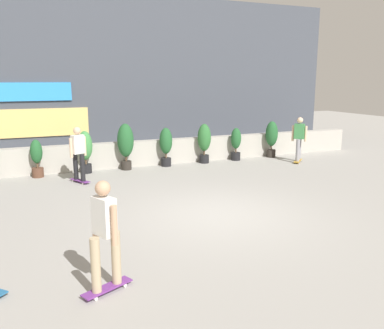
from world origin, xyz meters
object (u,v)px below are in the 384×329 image
skater_far_left (299,138)px  skater_by_wall_left (78,152)px  skater_foreground (105,232)px  potted_plant_2 (85,149)px  potted_plant_5 (204,140)px  potted_plant_6 (236,143)px  potted_plant_4 (166,144)px  potted_plant_7 (272,137)px  potted_plant_1 (37,157)px  potted_plant_3 (126,143)px

skater_far_left → skater_by_wall_left: (-8.01, 0.05, 0.00)m
skater_far_left → skater_foreground: bearing=-141.6°
potted_plant_2 → potted_plant_5: bearing=0.0°
potted_plant_5 → potted_plant_6: bearing=0.0°
potted_plant_4 → potted_plant_7: bearing=0.0°
potted_plant_6 → skater_far_left: size_ratio=0.74×
potted_plant_6 → potted_plant_7: (1.61, -0.00, 0.15)m
potted_plant_1 → skater_far_left: skater_far_left is taller
potted_plant_4 → potted_plant_7: potted_plant_7 is taller
potted_plant_3 → skater_by_wall_left: 2.14m
potted_plant_6 → skater_by_wall_left: size_ratio=0.74×
potted_plant_2 → potted_plant_5: 4.33m
potted_plant_2 → potted_plant_5: potted_plant_5 is taller
potted_plant_7 → potted_plant_4: bearing=180.0°
skater_by_wall_left → skater_foreground: bearing=-94.4°
potted_plant_2 → potted_plant_1: bearing=180.0°
potted_plant_4 → skater_by_wall_left: bearing=-158.9°
potted_plant_4 → skater_far_left: 4.98m
potted_plant_2 → skater_foreground: skater_foreground is taller
potted_plant_3 → potted_plant_7: potted_plant_3 is taller
potted_plant_4 → skater_far_left: (4.81, -1.29, 0.15)m
potted_plant_1 → potted_plant_4: size_ratio=0.87×
potted_plant_2 → potted_plant_3: (1.36, -0.00, 0.13)m
potted_plant_3 → skater_foreground: bearing=-105.8°
potted_plant_1 → potted_plant_2: potted_plant_2 is taller
skater_far_left → potted_plant_5: bearing=158.7°
potted_plant_7 → potted_plant_3: bearing=180.0°
potted_plant_7 → skater_far_left: size_ratio=0.85×
potted_plant_4 → potted_plant_6: size_ratio=1.11×
potted_plant_2 → skater_foreground: 8.11m
potted_plant_1 → potted_plant_7: size_ratio=0.84×
potted_plant_3 → skater_far_left: size_ratio=0.94×
potted_plant_3 → potted_plant_7: size_ratio=1.11×
potted_plant_4 → potted_plant_3: bearing=180.0°
potted_plant_2 → potted_plant_7: 7.28m
potted_plant_5 → skater_far_left: 3.54m
potted_plant_6 → skater_by_wall_left: skater_by_wall_left is taller
potted_plant_2 → skater_far_left: (7.63, -1.29, 0.13)m
potted_plant_3 → potted_plant_5: 2.97m
potted_plant_7 → skater_foreground: skater_foreground is taller
potted_plant_7 → skater_foreground: bearing=-135.5°
skater_far_left → skater_by_wall_left: 8.01m
potted_plant_3 → skater_by_wall_left: (-1.74, -1.24, 0.00)m
potted_plant_1 → potted_plant_5: (5.85, 0.00, 0.20)m
potted_plant_1 → potted_plant_7: 8.80m
potted_plant_5 → skater_foreground: 9.61m
potted_plant_5 → potted_plant_6: (1.34, 0.00, -0.17)m
skater_foreground → potted_plant_1: bearing=94.3°
potted_plant_1 → potted_plant_3: potted_plant_3 is taller
potted_plant_6 → potted_plant_5: bearing=-180.0°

